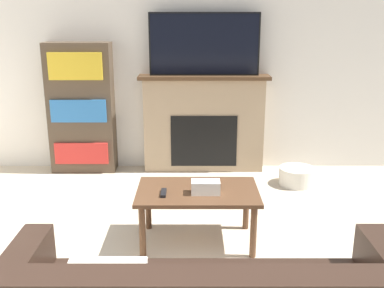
{
  "coord_description": "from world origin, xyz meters",
  "views": [
    {
      "loc": [
        0.18,
        -1.31,
        1.79
      ],
      "look_at": [
        0.18,
        2.31,
        0.72
      ],
      "focal_mm": 42.0,
      "sensor_mm": 36.0,
      "label": 1
    }
  ],
  "objects_px": {
    "fireplace": "(204,123)",
    "bookshelf": "(82,108)",
    "tv": "(205,44)",
    "storage_basket": "(297,176)",
    "coffee_table": "(198,197)"
  },
  "relations": [
    {
      "from": "fireplace",
      "to": "storage_basket",
      "type": "relative_size",
      "value": 3.87
    },
    {
      "from": "fireplace",
      "to": "bookshelf",
      "type": "relative_size",
      "value": 0.99
    },
    {
      "from": "coffee_table",
      "to": "bookshelf",
      "type": "relative_size",
      "value": 0.65
    },
    {
      "from": "fireplace",
      "to": "storage_basket",
      "type": "distance_m",
      "value": 1.2
    },
    {
      "from": "bookshelf",
      "to": "storage_basket",
      "type": "height_order",
      "value": "bookshelf"
    },
    {
      "from": "fireplace",
      "to": "coffee_table",
      "type": "xyz_separation_m",
      "value": [
        -0.09,
        -1.75,
        -0.17
      ]
    },
    {
      "from": "coffee_table",
      "to": "tv",
      "type": "bearing_deg",
      "value": 86.99
    },
    {
      "from": "storage_basket",
      "to": "fireplace",
      "type": "bearing_deg",
      "value": 153.71
    },
    {
      "from": "fireplace",
      "to": "tv",
      "type": "bearing_deg",
      "value": -90.0
    },
    {
      "from": "bookshelf",
      "to": "storage_basket",
      "type": "xyz_separation_m",
      "value": [
        2.39,
        -0.47,
        -0.64
      ]
    },
    {
      "from": "tv",
      "to": "coffee_table",
      "type": "height_order",
      "value": "tv"
    },
    {
      "from": "coffee_table",
      "to": "fireplace",
      "type": "bearing_deg",
      "value": 87.03
    },
    {
      "from": "fireplace",
      "to": "bookshelf",
      "type": "xyz_separation_m",
      "value": [
        -1.39,
        -0.02,
        0.18
      ]
    },
    {
      "from": "coffee_table",
      "to": "storage_basket",
      "type": "xyz_separation_m",
      "value": [
        1.08,
        1.26,
        -0.3
      ]
    },
    {
      "from": "tv",
      "to": "fireplace",
      "type": "bearing_deg",
      "value": 90.0
    }
  ]
}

